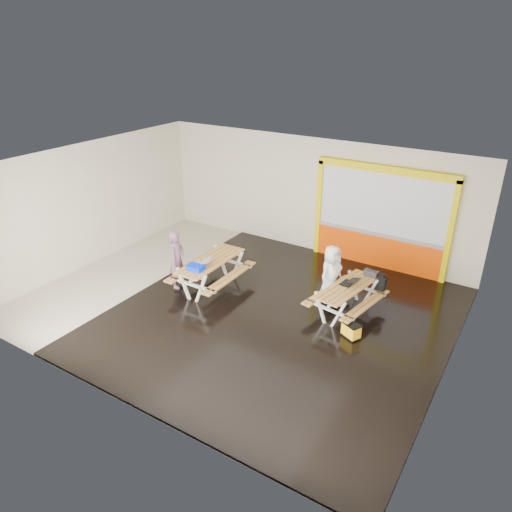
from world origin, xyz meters
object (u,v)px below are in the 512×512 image
Objects in this scene: toolbox at (371,273)px; person_right at (331,274)px; picnic_table_right at (347,293)px; fluke_bag at (351,331)px; laptop_right at (349,282)px; backpack at (381,282)px; laptop_left at (202,263)px; blue_pouch at (196,268)px; picnic_table_left at (211,267)px; person_left at (177,259)px; dark_case at (327,306)px.

person_right is at bearing -149.26° from toolbox.
fluke_bag is (0.51, -0.91, -0.36)m from picnic_table_right.
laptop_right is at bearing 116.33° from fluke_bag.
picnic_table_right is at bearing -127.63° from backpack.
laptop_left is 4.46m from backpack.
toolbox is at bearing 26.17° from laptop_left.
backpack is (4.05, 2.10, -0.21)m from blue_pouch.
toolbox reaches higher than picnic_table_left.
laptop_left reaches higher than laptop_right.
person_right is at bearing 29.51° from blue_pouch.
backpack is at bearing 87.70° from fluke_bag.
person_left is 0.75m from blue_pouch.
person_left is at bearing -157.95° from backpack.
blue_pouch is (-3.47, -1.35, 0.32)m from picnic_table_right.
backpack is (4.79, 1.94, -0.18)m from person_left.
backpack is at bearing -54.52° from person_right.
laptop_left is 1.31× the size of blue_pouch.
person_right is 0.98m from toolbox.
person_right is 1.22m from backpack.
person_right is 3.69× the size of backpack.
toolbox is (0.29, 0.81, 0.26)m from picnic_table_right.
blue_pouch is 0.98× the size of backpack.
person_right is (3.65, 1.50, -0.09)m from person_left.
backpack reaches higher than picnic_table_right.
picnic_table_left is 5.81× the size of toolbox.
toolbox is (4.50, 2.00, -0.04)m from person_left.
dark_case is (-0.74, -0.85, -0.73)m from toolbox.
blue_pouch is (-3.47, -1.47, 0.09)m from laptop_right.
person_right is at bearing 161.84° from laptop_right.
picnic_table_left is 6.26× the size of dark_case.
picnic_table_right is at bearing -88.12° from person_left.
blue_pouch is 4.56m from backpack.
person_right is 4.43× the size of dark_case.
laptop_left is 1.19× the size of laptop_right.
blue_pouch is (0.02, -0.29, 0.00)m from laptop_left.
laptop_left reaches higher than picnic_table_right.
backpack reaches higher than dark_case.
person_right reaches higher than laptop_right.
blue_pouch is at bearing -115.89° from person_left.
backpack is (0.29, -0.06, -0.14)m from toolbox.
laptop_left is (-3.50, -1.05, 0.32)m from picnic_table_right.
person_right is at bearing 107.11° from dark_case.
person_right reaches higher than picnic_table_right.
person_right reaches higher than laptop_left.
laptop_right is at bearing 13.42° from picnic_table_left.
person_left is at bearing -146.37° from picnic_table_left.
backpack is at bearing 47.28° from laptop_right.
toolbox is 0.32m from backpack.
picnic_table_left is 4.02m from fluke_bag.
backpack is at bearing -11.48° from toolbox.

